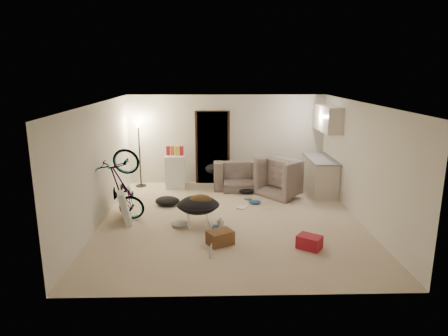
{
  "coord_description": "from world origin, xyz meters",
  "views": [
    {
      "loc": [
        -0.36,
        -8.11,
        3.13
      ],
      "look_at": [
        -0.14,
        0.6,
        1.01
      ],
      "focal_mm": 32.0,
      "sensor_mm": 36.0,
      "label": 1
    }
  ],
  "objects_px": {
    "mini_fridge": "(175,171)",
    "bicycle": "(123,202)",
    "sofa": "(250,177)",
    "juicer": "(221,223)",
    "saucer_chair": "(198,209)",
    "drink_case_a": "(220,238)",
    "armchair": "(288,180)",
    "floor_lamp": "(139,140)",
    "drink_case_b": "(309,242)",
    "tv_box": "(125,204)",
    "kitchen_counter": "(320,176)"
  },
  "relations": [
    {
      "from": "mini_fridge",
      "to": "drink_case_b",
      "type": "relative_size",
      "value": 2.17
    },
    {
      "from": "tv_box",
      "to": "floor_lamp",
      "type": "bearing_deg",
      "value": 79.81
    },
    {
      "from": "sofa",
      "to": "mini_fridge",
      "type": "distance_m",
      "value": 2.07
    },
    {
      "from": "drink_case_a",
      "to": "drink_case_b",
      "type": "bearing_deg",
      "value": -36.81
    },
    {
      "from": "saucer_chair",
      "to": "bicycle",
      "type": "bearing_deg",
      "value": 168.94
    },
    {
      "from": "floor_lamp",
      "to": "saucer_chair",
      "type": "bearing_deg",
      "value": -59.97
    },
    {
      "from": "armchair",
      "to": "mini_fridge",
      "type": "bearing_deg",
      "value": 36.94
    },
    {
      "from": "floor_lamp",
      "to": "drink_case_a",
      "type": "height_order",
      "value": "floor_lamp"
    },
    {
      "from": "armchair",
      "to": "tv_box",
      "type": "xyz_separation_m",
      "value": [
        -3.86,
        -1.75,
        -0.01
      ]
    },
    {
      "from": "drink_case_b",
      "to": "juicer",
      "type": "xyz_separation_m",
      "value": [
        -1.59,
        1.06,
        -0.03
      ]
    },
    {
      "from": "armchair",
      "to": "bicycle",
      "type": "distance_m",
      "value": 4.28
    },
    {
      "from": "armchair",
      "to": "drink_case_a",
      "type": "xyz_separation_m",
      "value": [
        -1.81,
        -3.11,
        -0.23
      ]
    },
    {
      "from": "floor_lamp",
      "to": "drink_case_b",
      "type": "height_order",
      "value": "floor_lamp"
    },
    {
      "from": "armchair",
      "to": "drink_case_a",
      "type": "distance_m",
      "value": 3.61
    },
    {
      "from": "armchair",
      "to": "mini_fridge",
      "type": "xyz_separation_m",
      "value": [
        -2.99,
        0.68,
        0.09
      ]
    },
    {
      "from": "mini_fridge",
      "to": "drink_case_a",
      "type": "relative_size",
      "value": 1.98
    },
    {
      "from": "sofa",
      "to": "drink_case_a",
      "type": "relative_size",
      "value": 4.44
    },
    {
      "from": "sofa",
      "to": "drink_case_b",
      "type": "height_order",
      "value": "sofa"
    },
    {
      "from": "mini_fridge",
      "to": "juicer",
      "type": "distance_m",
      "value": 3.21
    },
    {
      "from": "mini_fridge",
      "to": "drink_case_b",
      "type": "xyz_separation_m",
      "value": [
        2.79,
        -4.01,
        -0.33
      ]
    },
    {
      "from": "mini_fridge",
      "to": "tv_box",
      "type": "relative_size",
      "value": 0.85
    },
    {
      "from": "floor_lamp",
      "to": "sofa",
      "type": "relative_size",
      "value": 0.9
    },
    {
      "from": "saucer_chair",
      "to": "drink_case_a",
      "type": "bearing_deg",
      "value": -65.09
    },
    {
      "from": "bicycle",
      "to": "tv_box",
      "type": "height_order",
      "value": "bicycle"
    },
    {
      "from": "drink_case_a",
      "to": "juicer",
      "type": "distance_m",
      "value": 0.84
    },
    {
      "from": "mini_fridge",
      "to": "drink_case_b",
      "type": "height_order",
      "value": "mini_fridge"
    },
    {
      "from": "drink_case_b",
      "to": "saucer_chair",
      "type": "bearing_deg",
      "value": -173.96
    },
    {
      "from": "saucer_chair",
      "to": "drink_case_a",
      "type": "xyz_separation_m",
      "value": [
        0.44,
        -0.94,
        -0.24
      ]
    },
    {
      "from": "saucer_chair",
      "to": "armchair",
      "type": "bearing_deg",
      "value": 43.99
    },
    {
      "from": "kitchen_counter",
      "to": "tv_box",
      "type": "height_order",
      "value": "kitchen_counter"
    },
    {
      "from": "armchair",
      "to": "juicer",
      "type": "distance_m",
      "value": 2.91
    },
    {
      "from": "kitchen_counter",
      "to": "drink_case_a",
      "type": "bearing_deg",
      "value": -129.62
    },
    {
      "from": "bicycle",
      "to": "drink_case_b",
      "type": "relative_size",
      "value": 3.93
    },
    {
      "from": "kitchen_counter",
      "to": "juicer",
      "type": "distance_m",
      "value": 3.61
    },
    {
      "from": "armchair",
      "to": "saucer_chair",
      "type": "distance_m",
      "value": 3.13
    },
    {
      "from": "armchair",
      "to": "drink_case_a",
      "type": "relative_size",
      "value": 2.43
    },
    {
      "from": "tv_box",
      "to": "juicer",
      "type": "bearing_deg",
      "value": -26.81
    },
    {
      "from": "drink_case_a",
      "to": "bicycle",
      "type": "bearing_deg",
      "value": 119.25
    },
    {
      "from": "mini_fridge",
      "to": "juicer",
      "type": "relative_size",
      "value": 4.21
    },
    {
      "from": "sofa",
      "to": "mini_fridge",
      "type": "bearing_deg",
      "value": -5.08
    },
    {
      "from": "armchair",
      "to": "juicer",
      "type": "xyz_separation_m",
      "value": [
        -1.79,
        -2.27,
        -0.27
      ]
    },
    {
      "from": "mini_fridge",
      "to": "floor_lamp",
      "type": "bearing_deg",
      "value": 171.17
    },
    {
      "from": "sofa",
      "to": "drink_case_b",
      "type": "relative_size",
      "value": 4.87
    },
    {
      "from": "mini_fridge",
      "to": "bicycle",
      "type": "bearing_deg",
      "value": -111.79
    },
    {
      "from": "kitchen_counter",
      "to": "drink_case_a",
      "type": "xyz_separation_m",
      "value": [
        -2.69,
        -3.24,
        -0.31
      ]
    },
    {
      "from": "mini_fridge",
      "to": "tv_box",
      "type": "bearing_deg",
      "value": -112.6
    },
    {
      "from": "tv_box",
      "to": "juicer",
      "type": "xyz_separation_m",
      "value": [
        2.07,
        -0.53,
        -0.26
      ]
    },
    {
      "from": "saucer_chair",
      "to": "drink_case_b",
      "type": "height_order",
      "value": "saucer_chair"
    },
    {
      "from": "drink_case_b",
      "to": "floor_lamp",
      "type": "bearing_deg",
      "value": 167.91
    },
    {
      "from": "mini_fridge",
      "to": "drink_case_a",
      "type": "distance_m",
      "value": 3.99
    }
  ]
}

